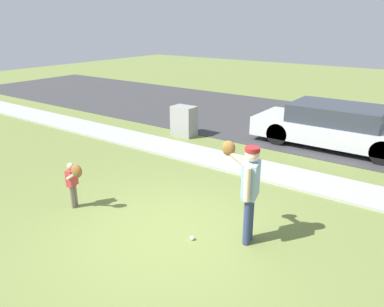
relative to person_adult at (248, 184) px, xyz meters
The scene contains 8 objects.
ground_plane 3.28m from the person_adult, 111.99° to the left, with size 48.00×48.00×0.00m, color olive.
sidewalk_strip 3.36m from the person_adult, 111.32° to the left, with size 36.00×1.20×0.06m, color #A3A39E.
road_surface 8.13m from the person_adult, 98.30° to the left, with size 36.00×6.80×0.02m, color #38383A.
person_adult is the anchor object (origin of this frame).
person_child 3.39m from the person_adult, 163.99° to the right, with size 0.49×0.33×0.98m.
baseball 1.35m from the person_adult, 144.55° to the right, with size 0.07×0.07×0.07m, color white.
utility_cabinet 6.24m from the person_adult, 136.47° to the left, with size 0.74×0.50×0.96m, color gray.
parked_sedan_silver 5.96m from the person_adult, 92.56° to the left, with size 4.60×1.80×1.23m.
Camera 1 is at (3.64, -4.36, 3.51)m, focal length 35.13 mm.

